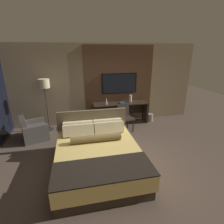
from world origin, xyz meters
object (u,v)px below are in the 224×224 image
object	(u,v)px
floor_lamp	(44,88)
tv	(119,83)
desk_chair	(124,115)
armchair_by_window	(34,131)
desk	(120,109)
bed	(98,155)
book	(122,103)
waste_bin	(150,117)
vase_short	(130,98)
vase_tall	(106,101)

from	to	relation	value
floor_lamp	tv	bearing A→B (deg)	7.09
desk_chair	armchair_by_window	xyz separation A→B (m)	(-2.85, -0.04, -0.28)
armchair_by_window	desk	bearing A→B (deg)	-95.40
bed	book	size ratio (longest dim) A/B	8.57
desk_chair	waste_bin	bearing A→B (deg)	11.24
desk_chair	floor_lamp	bearing A→B (deg)	153.76
bed	armchair_by_window	distance (m)	2.47
tv	vase_short	world-z (taller)	tv
tv	waste_bin	world-z (taller)	tv
armchair_by_window	vase_tall	world-z (taller)	vase_tall
armchair_by_window	floor_lamp	world-z (taller)	floor_lamp
tv	vase_short	xyz separation A→B (m)	(0.40, -0.15, -0.54)
bed	book	bearing A→B (deg)	63.30
desk_chair	vase_tall	xyz separation A→B (m)	(-0.50, 0.55, 0.36)
desk	waste_bin	size ratio (longest dim) A/B	7.08
desk	desk_chair	world-z (taller)	desk_chair
desk_chair	vase_short	distance (m)	0.90
bed	desk	world-z (taller)	bed
vase_short	waste_bin	size ratio (longest dim) A/B	0.87
desk_chair	book	world-z (taller)	desk_chair
tv	book	size ratio (longest dim) A/B	4.93
floor_lamp	book	world-z (taller)	floor_lamp
desk_chair	armchair_by_window	bearing A→B (deg)	166.68
bed	armchair_by_window	xyz separation A→B (m)	(-1.70, 1.80, -0.07)
waste_bin	desk_chair	bearing A→B (deg)	-154.69
vase_tall	vase_short	xyz separation A→B (m)	(0.93, 0.15, 0.00)
desk_chair	book	bearing A→B (deg)	69.26
armchair_by_window	waste_bin	xyz separation A→B (m)	(4.05, 0.60, -0.12)
desk	floor_lamp	size ratio (longest dim) A/B	1.15
desk_chair	waste_bin	xyz separation A→B (m)	(1.20, 0.57, -0.40)
floor_lamp	vase_short	bearing A→B (deg)	3.24
bed	waste_bin	xyz separation A→B (m)	(2.35, 2.40, -0.19)
armchair_by_window	waste_bin	world-z (taller)	armchair_by_window
desk_chair	desk	bearing A→B (deg)	73.26
floor_lamp	book	distance (m)	2.63
floor_lamp	waste_bin	distance (m)	3.91
desk	vase_short	world-z (taller)	vase_short
vase_tall	waste_bin	distance (m)	1.86
book	vase_tall	bearing A→B (deg)	-176.39
desk_chair	book	size ratio (longest dim) A/B	3.45
tv	vase_tall	distance (m)	0.82
floor_lamp	vase_short	xyz separation A→B (m)	(2.91, 0.16, -0.55)
bed	vase_tall	size ratio (longest dim) A/B	9.41
tv	book	distance (m)	0.70
desk	bed	bearing A→B (deg)	-115.47
bed	desk	distance (m)	2.75
desk_chair	vase_tall	world-z (taller)	vase_tall
tv	book	xyz separation A→B (m)	(0.04, -0.26, -0.64)
vase_short	desk_chair	bearing A→B (deg)	-121.24
book	waste_bin	size ratio (longest dim) A/B	0.93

